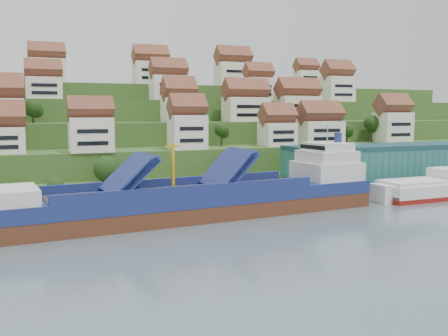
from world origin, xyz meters
name	(u,v)px	position (x,y,z in m)	size (l,w,h in m)	color
ground	(243,213)	(0.00, 0.00, 0.00)	(300.00, 300.00, 0.00)	slate
quay	(291,192)	(20.00, 15.00, 1.10)	(180.00, 14.00, 2.20)	gray
hillside	(138,138)	(0.00, 103.55, 10.66)	(260.00, 128.00, 31.00)	#2D4C1E
hillside_village	(169,101)	(1.29, 60.71, 24.44)	(158.32, 64.58, 29.28)	white
hillside_trees	(137,132)	(-13.09, 41.81, 15.59)	(145.10, 62.57, 31.46)	#214015
warehouse	(389,162)	(52.00, 17.00, 7.20)	(60.00, 15.00, 10.00)	#25665E
flagpole	(295,171)	(18.11, 10.00, 6.88)	(1.28, 0.16, 8.00)	gray
cargo_ship	(203,200)	(-8.97, -0.74, 3.39)	(81.59, 19.84, 17.95)	#552B1A
second_ship	(430,189)	(49.86, -0.49, 2.35)	(27.08, 10.72, 7.77)	maroon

